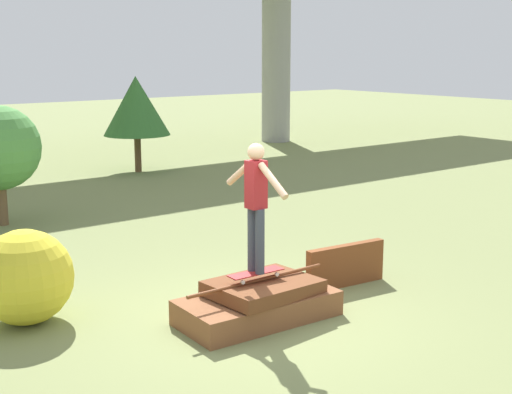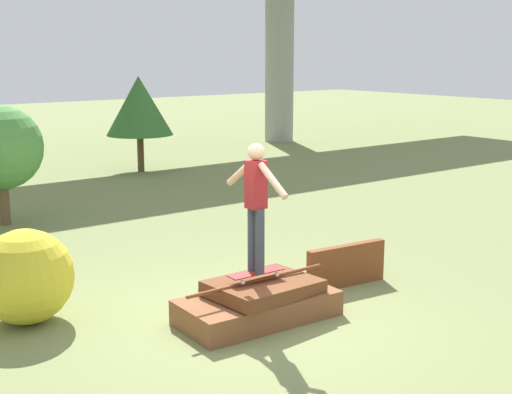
{
  "view_description": "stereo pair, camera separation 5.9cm",
  "coord_description": "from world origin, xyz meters",
  "px_view_note": "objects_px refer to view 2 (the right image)",
  "views": [
    {
      "loc": [
        -5.45,
        -7.0,
        3.49
      ],
      "look_at": [
        -0.01,
        0.02,
        1.65
      ],
      "focal_mm": 50.0,
      "sensor_mm": 36.0,
      "label": 1
    },
    {
      "loc": [
        -5.4,
        -7.04,
        3.49
      ],
      "look_at": [
        -0.01,
        0.02,
        1.65
      ],
      "focal_mm": 50.0,
      "sensor_mm": 36.0,
      "label": 2
    }
  ],
  "objects_px": {
    "tree_behind_left": "(0,148)",
    "tree_behind_right": "(139,106)",
    "skateboard": "(256,273)",
    "skater": "(256,198)",
    "bush_yellow_flowering": "(26,277)"
  },
  "relations": [
    {
      "from": "tree_behind_left",
      "to": "tree_behind_right",
      "type": "relative_size",
      "value": 0.88
    },
    {
      "from": "tree_behind_right",
      "to": "bush_yellow_flowering",
      "type": "distance_m",
      "value": 11.87
    },
    {
      "from": "skater",
      "to": "tree_behind_right",
      "type": "height_order",
      "value": "tree_behind_right"
    },
    {
      "from": "skater",
      "to": "skateboard",
      "type": "bearing_deg",
      "value": -90.0
    },
    {
      "from": "skateboard",
      "to": "bush_yellow_flowering",
      "type": "bearing_deg",
      "value": 144.46
    },
    {
      "from": "tree_behind_left",
      "to": "tree_behind_right",
      "type": "distance_m",
      "value": 6.7
    },
    {
      "from": "skateboard",
      "to": "tree_behind_right",
      "type": "height_order",
      "value": "tree_behind_right"
    },
    {
      "from": "skater",
      "to": "bush_yellow_flowering",
      "type": "bearing_deg",
      "value": 144.46
    },
    {
      "from": "skateboard",
      "to": "tree_behind_right",
      "type": "xyz_separation_m",
      "value": [
        4.42,
        11.34,
        1.27
      ]
    },
    {
      "from": "bush_yellow_flowering",
      "to": "skater",
      "type": "bearing_deg",
      "value": -35.54
    },
    {
      "from": "tree_behind_left",
      "to": "bush_yellow_flowering",
      "type": "bearing_deg",
      "value": -105.54
    },
    {
      "from": "skateboard",
      "to": "tree_behind_left",
      "type": "distance_m",
      "value": 7.37
    },
    {
      "from": "skater",
      "to": "bush_yellow_flowering",
      "type": "height_order",
      "value": "skater"
    },
    {
      "from": "skateboard",
      "to": "skater",
      "type": "xyz_separation_m",
      "value": [
        0.0,
        0.0,
        1.0
      ]
    },
    {
      "from": "tree_behind_right",
      "to": "tree_behind_left",
      "type": "bearing_deg",
      "value": -142.47
    }
  ]
}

